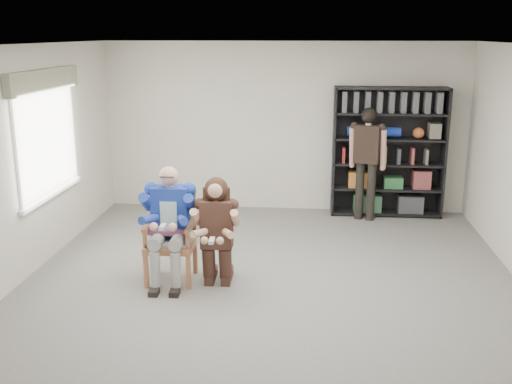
# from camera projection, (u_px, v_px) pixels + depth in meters

# --- Properties ---
(room_shell) EXTENTS (6.00, 7.00, 2.80)m
(room_shell) POSITION_uv_depth(u_px,v_px,m) (269.00, 176.00, 6.60)
(room_shell) COLOR beige
(room_shell) RESTS_ON ground
(floor) EXTENTS (6.00, 7.00, 0.01)m
(floor) POSITION_uv_depth(u_px,v_px,m) (268.00, 293.00, 6.96)
(floor) COLOR #5F5C58
(floor) RESTS_ON ground
(window_left) EXTENTS (0.16, 2.00, 1.75)m
(window_left) POSITION_uv_depth(u_px,v_px,m) (48.00, 136.00, 7.77)
(window_left) COLOR silver
(window_left) RESTS_ON room_shell
(armchair) EXTENTS (0.65, 0.63, 1.10)m
(armchair) POSITION_uv_depth(u_px,v_px,m) (170.00, 238.00, 7.17)
(armchair) COLOR #9E6439
(armchair) RESTS_ON floor
(seated_man) EXTENTS (0.64, 0.87, 1.43)m
(seated_man) POSITION_uv_depth(u_px,v_px,m) (170.00, 225.00, 7.13)
(seated_man) COLOR navy
(seated_man) RESTS_ON floor
(kneeling_woman) EXTENTS (0.57, 0.89, 1.30)m
(kneeling_woman) POSITION_uv_depth(u_px,v_px,m) (216.00, 234.00, 6.98)
(kneeling_woman) COLOR #36241A
(kneeling_woman) RESTS_ON floor
(bookshelf) EXTENTS (1.80, 0.38, 2.10)m
(bookshelf) POSITION_uv_depth(u_px,v_px,m) (388.00, 152.00, 9.69)
(bookshelf) COLOR black
(bookshelf) RESTS_ON floor
(standing_man) EXTENTS (0.62, 0.46, 1.80)m
(standing_man) POSITION_uv_depth(u_px,v_px,m) (366.00, 165.00, 9.47)
(standing_man) COLOR black
(standing_man) RESTS_ON floor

